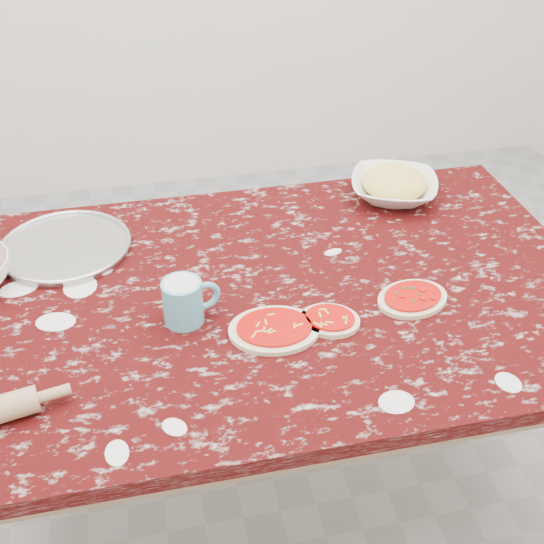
{
  "coord_description": "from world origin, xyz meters",
  "views": [
    {
      "loc": [
        -0.28,
        -1.28,
        1.76
      ],
      "look_at": [
        0.0,
        0.0,
        0.8
      ],
      "focal_mm": 44.63,
      "sensor_mm": 36.0,
      "label": 1
    }
  ],
  "objects_px": {
    "cheese_bowl": "(394,188)",
    "flour_mug": "(185,301)",
    "worktable": "(272,315)",
    "pizza_tray": "(66,247)"
  },
  "relations": [
    {
      "from": "cheese_bowl",
      "to": "flour_mug",
      "type": "height_order",
      "value": "flour_mug"
    },
    {
      "from": "worktable",
      "to": "pizza_tray",
      "type": "relative_size",
      "value": 4.76
    },
    {
      "from": "cheese_bowl",
      "to": "worktable",
      "type": "bearing_deg",
      "value": -140.92
    },
    {
      "from": "pizza_tray",
      "to": "cheese_bowl",
      "type": "bearing_deg",
      "value": 4.93
    },
    {
      "from": "pizza_tray",
      "to": "cheese_bowl",
      "type": "height_order",
      "value": "cheese_bowl"
    },
    {
      "from": "flour_mug",
      "to": "pizza_tray",
      "type": "bearing_deg",
      "value": 128.46
    },
    {
      "from": "cheese_bowl",
      "to": "flour_mug",
      "type": "relative_size",
      "value": 1.86
    },
    {
      "from": "worktable",
      "to": "flour_mug",
      "type": "relative_size",
      "value": 11.8
    },
    {
      "from": "worktable",
      "to": "flour_mug",
      "type": "distance_m",
      "value": 0.27
    },
    {
      "from": "worktable",
      "to": "cheese_bowl",
      "type": "height_order",
      "value": "cheese_bowl"
    }
  ]
}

